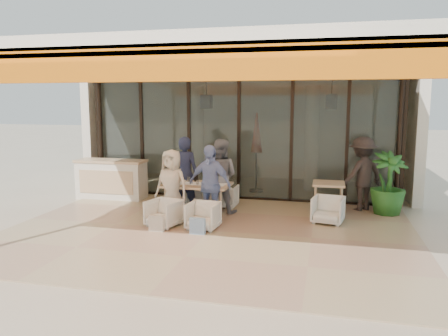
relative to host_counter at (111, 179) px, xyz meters
The scene contains 21 objects.
ground 4.05m from the host_counter, 34.87° to the right, with size 70.00×70.00×0.00m, color #C6B293.
terrace_floor 4.05m from the host_counter, 34.87° to the right, with size 8.00×6.00×0.01m, color tan.
terrace_structure 4.98m from the host_counter, 37.85° to the right, with size 8.00×6.00×3.40m.
glass_storefront 3.53m from the host_counter, 12.08° to the left, with size 8.08×0.10×3.20m.
interior_block 4.79m from the host_counter, 42.45° to the left, with size 9.05×3.62×3.52m.
host_counter is the anchor object (origin of this frame).
dining_table 2.98m from the host_counter, 23.87° to the right, with size 1.50×0.90×0.93m.
chair_far_left 2.33m from the host_counter, ahead, with size 0.60×0.57×0.62m, color silver.
chair_far_right 3.16m from the host_counter, ahead, with size 0.59×0.55×0.61m, color silver.
chair_near_left 3.16m from the host_counter, 43.13° to the right, with size 0.61×0.57×0.63m, color silver.
chair_near_right 3.82m from the host_counter, 34.47° to the right, with size 0.60×0.56×0.61m, color silver.
diner_navy 2.45m from the host_counter, 18.22° to the right, with size 0.64×0.42×1.76m, color #181F35.
diner_grey 3.25m from the host_counter, 13.57° to the right, with size 0.84×0.65×1.72m, color slate.
diner_cream 2.85m from the host_counter, 35.75° to the right, with size 0.76×0.49×1.55m, color beige.
diner_periwinkle 3.57m from the host_counter, 27.81° to the right, with size 0.98×0.41×1.67m, color #7486C1.
tote_bag_cream 3.46m from the host_counter, 48.00° to the right, with size 0.30×0.10×0.34m, color silver.
tote_bag_blue 4.07m from the host_counter, 39.14° to the right, with size 0.30×0.10×0.34m, color #99BFD8.
side_table 5.60m from the host_counter, ahead, with size 0.70×0.70×0.74m.
side_chair 5.70m from the host_counter, 11.49° to the right, with size 0.62×0.58×0.64m, color silver.
standing_woman 6.35m from the host_counter, ahead, with size 1.13×0.65×1.75m, color black.
potted_palm 6.89m from the host_counter, ahead, with size 0.81×0.81×1.44m, color #1E5919.
Camera 1 is at (2.23, -8.05, 2.55)m, focal length 35.00 mm.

